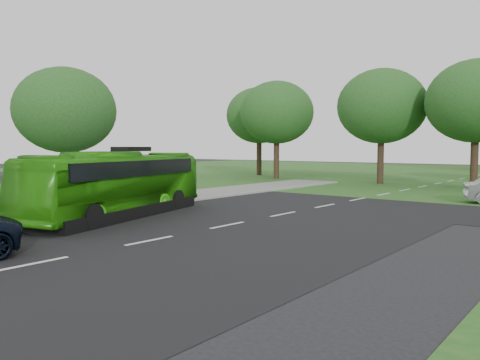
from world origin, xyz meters
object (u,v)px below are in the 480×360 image
at_px(tree_side_near, 65,110).
at_px(tree_park_f, 259,116).
at_px(tree_park_a, 277,113).
at_px(bus, 118,184).
at_px(tree_park_b, 382,106).
at_px(tree_park_c, 476,101).

bearing_deg(tree_side_near, tree_park_f, 102.91).
height_order(tree_park_a, tree_park_f, tree_park_f).
bearing_deg(tree_park_a, tree_side_near, -87.05).
bearing_deg(bus, tree_park_a, 92.98).
bearing_deg(tree_park_b, tree_side_near, -111.63).
bearing_deg(tree_side_near, tree_park_b, 68.37).
xyz_separation_m(tree_park_c, bus, (-9.20, -25.18, -5.06)).
height_order(tree_park_b, tree_park_c, tree_park_b).
height_order(tree_park_a, bus, tree_park_a).
distance_m(tree_park_a, tree_side_near, 23.55).
bearing_deg(bus, tree_park_c, 53.66).
distance_m(tree_park_f, tree_side_near, 28.16).
relative_size(tree_park_b, bus, 0.93).
height_order(tree_park_b, tree_side_near, tree_park_b).
bearing_deg(tree_park_c, tree_park_b, 175.28).
relative_size(tree_park_a, tree_side_near, 1.24).
height_order(tree_park_c, tree_park_f, tree_park_f).
bearing_deg(tree_park_b, tree_park_a, -178.59).
distance_m(tree_park_c, tree_side_near, 28.68).
bearing_deg(bus, tree_side_near, 148.85).
bearing_deg(tree_park_c, tree_park_f, 169.55).
distance_m(tree_park_a, bus, 27.52).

